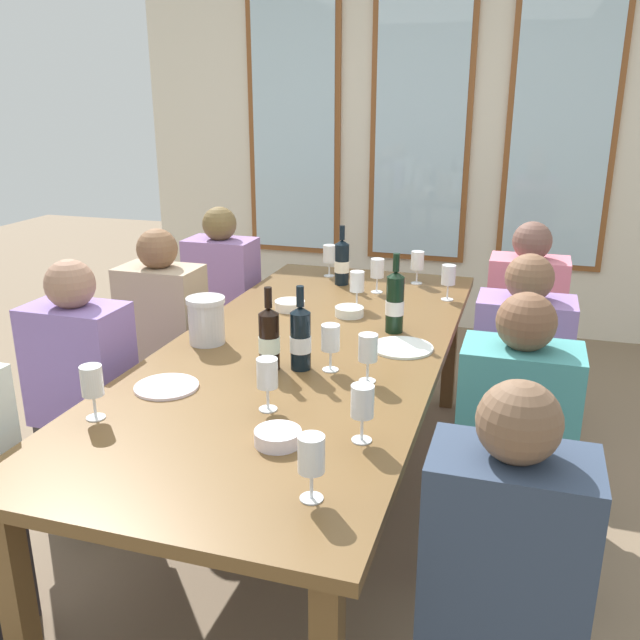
# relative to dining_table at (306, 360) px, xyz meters

# --- Properties ---
(ground_plane) EXTENTS (12.00, 12.00, 0.00)m
(ground_plane) POSITION_rel_dining_table_xyz_m (0.00, 0.00, -0.68)
(ground_plane) COLOR #7A654D
(back_wall_with_windows) EXTENTS (4.28, 0.10, 2.90)m
(back_wall_with_windows) POSITION_rel_dining_table_xyz_m (0.00, 2.64, 0.77)
(back_wall_with_windows) COLOR beige
(back_wall_with_windows) RESTS_ON ground
(dining_table) EXTENTS (1.08, 2.58, 0.74)m
(dining_table) POSITION_rel_dining_table_xyz_m (0.00, 0.00, 0.00)
(dining_table) COLOR brown
(dining_table) RESTS_ON ground
(white_plate_0) EXTENTS (0.25, 0.25, 0.01)m
(white_plate_0) POSITION_rel_dining_table_xyz_m (0.37, 0.09, 0.07)
(white_plate_0) COLOR white
(white_plate_0) RESTS_ON dining_table
(white_plate_1) EXTENTS (0.22, 0.22, 0.01)m
(white_plate_1) POSITION_rel_dining_table_xyz_m (-0.33, -0.53, 0.07)
(white_plate_1) COLOR white
(white_plate_1) RESTS_ON dining_table
(metal_pitcher) EXTENTS (0.16, 0.16, 0.19)m
(metal_pitcher) POSITION_rel_dining_table_xyz_m (-0.39, -0.08, 0.16)
(metal_pitcher) COLOR silver
(metal_pitcher) RESTS_ON dining_table
(wine_bottle_0) EXTENTS (0.08, 0.08, 0.31)m
(wine_bottle_0) POSITION_rel_dining_table_xyz_m (0.05, -0.23, 0.18)
(wine_bottle_0) COLOR black
(wine_bottle_0) RESTS_ON dining_table
(wine_bottle_1) EXTENTS (0.08, 0.08, 0.31)m
(wine_bottle_1) POSITION_rel_dining_table_xyz_m (-0.05, -0.26, 0.18)
(wine_bottle_1) COLOR black
(wine_bottle_1) RESTS_ON dining_table
(wine_bottle_2) EXTENTS (0.08, 0.08, 0.31)m
(wine_bottle_2) POSITION_rel_dining_table_xyz_m (-0.11, 0.95, 0.18)
(wine_bottle_2) COLOR black
(wine_bottle_2) RESTS_ON dining_table
(wine_bottle_3) EXTENTS (0.08, 0.08, 0.34)m
(wine_bottle_3) POSITION_rel_dining_table_xyz_m (0.30, 0.28, 0.19)
(wine_bottle_3) COLOR black
(wine_bottle_3) RESTS_ON dining_table
(tasting_bowl_0) EXTENTS (0.14, 0.14, 0.04)m
(tasting_bowl_0) POSITION_rel_dining_table_xyz_m (-0.22, 0.44, 0.08)
(tasting_bowl_0) COLOR white
(tasting_bowl_0) RESTS_ON dining_table
(tasting_bowl_1) EXTENTS (0.13, 0.13, 0.04)m
(tasting_bowl_1) POSITION_rel_dining_table_xyz_m (0.06, 0.43, 0.08)
(tasting_bowl_1) COLOR white
(tasting_bowl_1) RESTS_ON dining_table
(tasting_bowl_2) EXTENTS (0.14, 0.14, 0.04)m
(tasting_bowl_2) POSITION_rel_dining_table_xyz_m (0.18, -0.78, 0.08)
(tasting_bowl_2) COLOR white
(tasting_bowl_2) RESTS_ON dining_table
(wine_glass_0) EXTENTS (0.07, 0.07, 0.17)m
(wine_glass_0) POSITION_rel_dining_table_xyz_m (0.35, -1.02, 0.18)
(wine_glass_0) COLOR white
(wine_glass_0) RESTS_ON dining_table
(wine_glass_1) EXTENTS (0.07, 0.07, 0.17)m
(wine_glass_1) POSITION_rel_dining_table_xyz_m (0.07, -0.58, 0.18)
(wine_glass_1) COLOR white
(wine_glass_1) RESTS_ON dining_table
(wine_glass_2) EXTENTS (0.07, 0.07, 0.17)m
(wine_glass_2) POSITION_rel_dining_table_xyz_m (0.46, 0.82, 0.18)
(wine_glass_2) COLOR white
(wine_glass_2) RESTS_ON dining_table
(wine_glass_3) EXTENTS (0.07, 0.07, 0.17)m
(wine_glass_3) POSITION_rel_dining_table_xyz_m (0.10, 0.85, 0.18)
(wine_glass_3) COLOR white
(wine_glass_3) RESTS_ON dining_table
(wine_glass_4) EXTENTS (0.07, 0.07, 0.17)m
(wine_glass_4) POSITION_rel_dining_table_xyz_m (0.32, -0.27, 0.18)
(wine_glass_4) COLOR white
(wine_glass_4) RESTS_ON dining_table
(wine_glass_5) EXTENTS (0.07, 0.07, 0.17)m
(wine_glass_5) POSITION_rel_dining_table_xyz_m (-0.22, 1.09, 0.18)
(wine_glass_5) COLOR white
(wine_glass_5) RESTS_ON dining_table
(wine_glass_6) EXTENTS (0.07, 0.07, 0.17)m
(wine_glass_6) POSITION_rel_dining_table_xyz_m (-0.42, -0.80, 0.18)
(wine_glass_6) COLOR white
(wine_glass_6) RESTS_ON dining_table
(wine_glass_7) EXTENTS (0.07, 0.07, 0.17)m
(wine_glass_7) POSITION_rel_dining_table_xyz_m (0.06, 0.57, 0.18)
(wine_glass_7) COLOR white
(wine_glass_7) RESTS_ON dining_table
(wine_glass_8) EXTENTS (0.07, 0.07, 0.17)m
(wine_glass_8) POSITION_rel_dining_table_xyz_m (0.40, -0.69, 0.18)
(wine_glass_8) COLOR white
(wine_glass_8) RESTS_ON dining_table
(wine_glass_9) EXTENTS (0.07, 0.07, 0.17)m
(wine_glass_9) POSITION_rel_dining_table_xyz_m (0.16, -0.21, 0.18)
(wine_glass_9) COLOR white
(wine_glass_9) RESTS_ON dining_table
(wine_glass_10) EXTENTS (0.07, 0.07, 0.17)m
(wine_glass_10) POSITION_rel_dining_table_xyz_m (0.26, 1.07, 0.18)
(wine_glass_10) COLOR white
(wine_glass_10) RESTS_ON dining_table
(seated_person_0) EXTENTS (0.38, 0.24, 1.11)m
(seated_person_0) POSITION_rel_dining_table_xyz_m (-0.83, -0.33, -0.15)
(seated_person_0) COLOR #373131
(seated_person_0) RESTS_ON ground
(seated_person_1) EXTENTS (0.38, 0.24, 1.11)m
(seated_person_1) POSITION_rel_dining_table_xyz_m (0.83, -0.28, -0.15)
(seated_person_1) COLOR #362D30
(seated_person_1) RESTS_ON ground
(seated_person_2) EXTENTS (0.38, 0.24, 1.11)m
(seated_person_2) POSITION_rel_dining_table_xyz_m (-0.83, 0.32, -0.15)
(seated_person_2) COLOR #2D213C
(seated_person_2) RESTS_ON ground
(seated_person_3) EXTENTS (0.38, 0.24, 1.11)m
(seated_person_3) POSITION_rel_dining_table_xyz_m (0.83, 0.28, -0.15)
(seated_person_3) COLOR #332E34
(seated_person_3) RESTS_ON ground
(seated_person_4) EXTENTS (0.38, 0.24, 1.11)m
(seated_person_4) POSITION_rel_dining_table_xyz_m (-0.83, 0.99, -0.15)
(seated_person_4) COLOR #352B38
(seated_person_4) RESTS_ON ground
(seated_person_5) EXTENTS (0.38, 0.24, 1.11)m
(seated_person_5) POSITION_rel_dining_table_xyz_m (0.83, 1.02, -0.15)
(seated_person_5) COLOR #373534
(seated_person_5) RESTS_ON ground
(seated_person_7) EXTENTS (0.38, 0.24, 1.11)m
(seated_person_7) POSITION_rel_dining_table_xyz_m (0.83, -1.01, -0.15)
(seated_person_7) COLOR #362C2C
(seated_person_7) RESTS_ON ground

